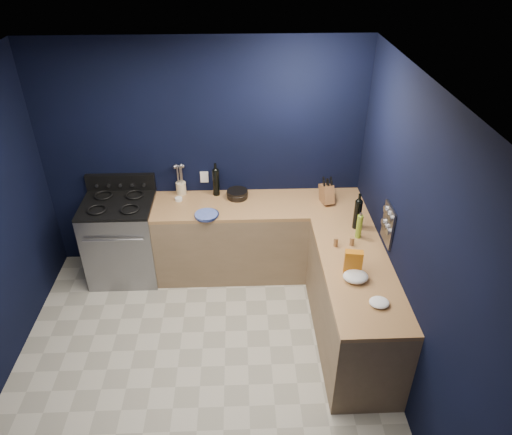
{
  "coord_description": "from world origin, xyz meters",
  "views": [
    {
      "loc": [
        0.39,
        -3.01,
        3.57
      ],
      "look_at": [
        0.55,
        1.0,
        1.0
      ],
      "focal_mm": 33.48,
      "sensor_mm": 36.0,
      "label": 1
    }
  ],
  "objects_px": {
    "utensil_crock": "(181,188)",
    "crouton_bag": "(353,262)",
    "plate_stack": "(206,215)",
    "gas_range": "(123,241)",
    "knife_block": "(326,194)"
  },
  "relations": [
    {
      "from": "utensil_crock",
      "to": "gas_range",
      "type": "bearing_deg",
      "value": -157.96
    },
    {
      "from": "gas_range",
      "to": "utensil_crock",
      "type": "height_order",
      "value": "utensil_crock"
    },
    {
      "from": "plate_stack",
      "to": "knife_block",
      "type": "xyz_separation_m",
      "value": [
        1.29,
        0.24,
        0.09
      ]
    },
    {
      "from": "plate_stack",
      "to": "crouton_bag",
      "type": "xyz_separation_m",
      "value": [
        1.32,
        -0.98,
        0.1
      ]
    },
    {
      "from": "plate_stack",
      "to": "crouton_bag",
      "type": "height_order",
      "value": "crouton_bag"
    },
    {
      "from": "utensil_crock",
      "to": "crouton_bag",
      "type": "height_order",
      "value": "crouton_bag"
    },
    {
      "from": "utensil_crock",
      "to": "crouton_bag",
      "type": "relative_size",
      "value": 0.61
    },
    {
      "from": "plate_stack",
      "to": "utensil_crock",
      "type": "bearing_deg",
      "value": 121.65
    },
    {
      "from": "gas_range",
      "to": "crouton_bag",
      "type": "bearing_deg",
      "value": -27.53
    },
    {
      "from": "gas_range",
      "to": "knife_block",
      "type": "distance_m",
      "value": 2.33
    },
    {
      "from": "crouton_bag",
      "to": "plate_stack",
      "type": "bearing_deg",
      "value": 153.37
    },
    {
      "from": "plate_stack",
      "to": "utensil_crock",
      "type": "height_order",
      "value": "utensil_crock"
    },
    {
      "from": "crouton_bag",
      "to": "knife_block",
      "type": "bearing_deg",
      "value": 101.2
    },
    {
      "from": "crouton_bag",
      "to": "gas_range",
      "type": "bearing_deg",
      "value": 162.21
    },
    {
      "from": "gas_range",
      "to": "plate_stack",
      "type": "relative_size",
      "value": 3.81
    }
  ]
}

